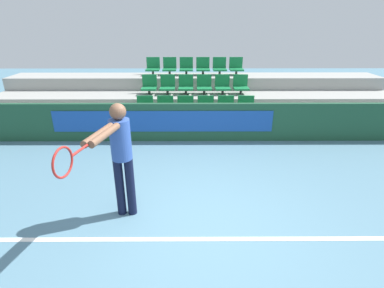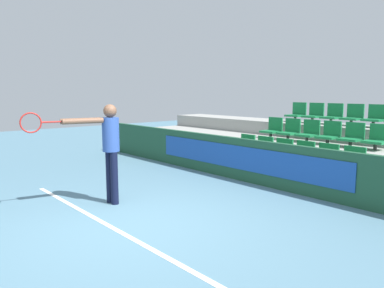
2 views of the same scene
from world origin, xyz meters
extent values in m
plane|color=slate|center=(0.00, 0.00, 0.00)|extent=(30.00, 30.00, 0.00)
cube|color=white|center=(0.00, -0.23, 0.00)|extent=(5.83, 0.08, 0.01)
cube|color=#1E4C33|center=(0.00, 3.36, 0.46)|extent=(11.97, 0.12, 0.93)
cube|color=#19479E|center=(-0.79, 3.29, 0.51)|extent=(5.20, 0.02, 0.51)
cube|color=#9E9E99|center=(0.00, 3.98, 0.18)|extent=(11.57, 1.08, 0.37)
cube|color=#9E9E99|center=(0.00, 5.06, 0.37)|extent=(11.57, 1.08, 0.73)
cube|color=#9E9E99|center=(0.00, 6.14, 0.55)|extent=(11.57, 1.08, 1.10)
cylinder|color=#333333|center=(-1.32, 4.03, 0.44)|extent=(0.07, 0.07, 0.15)
cube|color=#197A42|center=(-1.32, 4.03, 0.54)|extent=(0.42, 0.43, 0.05)
cube|color=#197A42|center=(-1.32, 4.23, 0.73)|extent=(0.42, 0.04, 0.34)
cylinder|color=#333333|center=(-0.79, 4.03, 0.44)|extent=(0.07, 0.07, 0.15)
cube|color=#197A42|center=(-0.79, 4.03, 0.54)|extent=(0.42, 0.43, 0.05)
cube|color=#197A42|center=(-0.79, 4.23, 0.73)|extent=(0.42, 0.04, 0.34)
cylinder|color=#333333|center=(-0.26, 4.03, 0.44)|extent=(0.07, 0.07, 0.15)
cube|color=#197A42|center=(-0.26, 4.03, 0.54)|extent=(0.42, 0.43, 0.05)
cube|color=#197A42|center=(-0.26, 4.23, 0.73)|extent=(0.42, 0.04, 0.34)
cylinder|color=#333333|center=(0.26, 4.03, 0.44)|extent=(0.07, 0.07, 0.15)
cube|color=#197A42|center=(0.26, 4.03, 0.54)|extent=(0.42, 0.43, 0.05)
cube|color=#197A42|center=(0.26, 4.23, 0.73)|extent=(0.42, 0.04, 0.34)
cylinder|color=#333333|center=(0.79, 4.03, 0.44)|extent=(0.07, 0.07, 0.15)
cube|color=#197A42|center=(0.79, 4.03, 0.54)|extent=(0.42, 0.43, 0.05)
cube|color=#197A42|center=(0.79, 4.23, 0.73)|extent=(0.42, 0.04, 0.34)
cylinder|color=#333333|center=(1.32, 4.03, 0.44)|extent=(0.07, 0.07, 0.15)
cube|color=#197A42|center=(1.32, 4.03, 0.54)|extent=(0.42, 0.43, 0.05)
cube|color=#197A42|center=(1.32, 4.23, 0.73)|extent=(0.42, 0.04, 0.34)
cylinder|color=#333333|center=(-1.32, 5.11, 0.81)|extent=(0.07, 0.07, 0.15)
cube|color=#197A42|center=(-1.32, 5.11, 0.91)|extent=(0.42, 0.43, 0.05)
cube|color=#197A42|center=(-1.32, 5.31, 1.10)|extent=(0.42, 0.04, 0.34)
cylinder|color=#333333|center=(-0.79, 5.11, 0.81)|extent=(0.07, 0.07, 0.15)
cube|color=#197A42|center=(-0.79, 5.11, 0.91)|extent=(0.42, 0.43, 0.05)
cube|color=#197A42|center=(-0.79, 5.31, 1.10)|extent=(0.42, 0.04, 0.34)
cylinder|color=#333333|center=(-0.26, 5.11, 0.81)|extent=(0.07, 0.07, 0.15)
cube|color=#197A42|center=(-0.26, 5.11, 0.91)|extent=(0.42, 0.43, 0.05)
cube|color=#197A42|center=(-0.26, 5.31, 1.10)|extent=(0.42, 0.04, 0.34)
cylinder|color=#333333|center=(0.26, 5.11, 0.81)|extent=(0.07, 0.07, 0.15)
cube|color=#197A42|center=(0.26, 5.11, 0.91)|extent=(0.42, 0.43, 0.05)
cube|color=#197A42|center=(0.26, 5.31, 1.10)|extent=(0.42, 0.04, 0.34)
cylinder|color=#333333|center=(0.79, 5.11, 0.81)|extent=(0.07, 0.07, 0.15)
cube|color=#197A42|center=(0.79, 5.11, 0.91)|extent=(0.42, 0.43, 0.05)
cube|color=#197A42|center=(0.79, 5.31, 1.10)|extent=(0.42, 0.04, 0.34)
cylinder|color=#333333|center=(1.32, 5.11, 0.81)|extent=(0.07, 0.07, 0.15)
cube|color=#197A42|center=(1.32, 5.11, 0.91)|extent=(0.42, 0.43, 0.05)
cube|color=#197A42|center=(1.32, 5.31, 1.10)|extent=(0.42, 0.04, 0.34)
cylinder|color=#333333|center=(-1.32, 6.19, 1.17)|extent=(0.07, 0.07, 0.15)
cube|color=#197A42|center=(-1.32, 6.19, 1.27)|extent=(0.42, 0.43, 0.05)
cube|color=#197A42|center=(-1.32, 6.39, 1.47)|extent=(0.42, 0.04, 0.34)
cylinder|color=#333333|center=(-0.79, 6.19, 1.17)|extent=(0.07, 0.07, 0.15)
cube|color=#197A42|center=(-0.79, 6.19, 1.27)|extent=(0.42, 0.43, 0.05)
cube|color=#197A42|center=(-0.79, 6.39, 1.47)|extent=(0.42, 0.04, 0.34)
cylinder|color=#333333|center=(-0.26, 6.19, 1.17)|extent=(0.07, 0.07, 0.15)
cube|color=#197A42|center=(-0.26, 6.19, 1.27)|extent=(0.42, 0.43, 0.05)
cube|color=#197A42|center=(-0.26, 6.39, 1.47)|extent=(0.42, 0.04, 0.34)
cylinder|color=#333333|center=(0.26, 6.19, 1.17)|extent=(0.07, 0.07, 0.15)
cube|color=#197A42|center=(0.26, 6.19, 1.27)|extent=(0.42, 0.43, 0.05)
cube|color=#197A42|center=(0.26, 6.39, 1.47)|extent=(0.42, 0.04, 0.34)
cylinder|color=#333333|center=(0.79, 6.19, 1.17)|extent=(0.07, 0.07, 0.15)
cube|color=#197A42|center=(0.79, 6.19, 1.27)|extent=(0.42, 0.43, 0.05)
cube|color=#197A42|center=(0.79, 6.39, 1.47)|extent=(0.42, 0.04, 0.34)
cylinder|color=#333333|center=(1.32, 6.19, 1.17)|extent=(0.07, 0.07, 0.15)
cube|color=#197A42|center=(1.32, 6.19, 1.27)|extent=(0.42, 0.43, 0.05)
cube|color=#197A42|center=(1.32, 6.39, 1.47)|extent=(0.42, 0.04, 0.34)
cylinder|color=black|center=(-1.18, 0.38, 0.46)|extent=(0.13, 0.13, 0.92)
cylinder|color=black|center=(-1.02, 0.38, 0.46)|extent=(0.13, 0.13, 0.92)
cylinder|color=#2D4C99|center=(-1.10, 0.38, 1.21)|extent=(0.29, 0.29, 0.58)
sphere|color=brown|center=(-1.10, 0.38, 1.61)|extent=(0.22, 0.22, 0.22)
cylinder|color=brown|center=(-1.24, -0.08, 1.46)|extent=(0.23, 0.66, 0.09)
cylinder|color=brown|center=(-1.16, -0.08, 1.46)|extent=(0.23, 0.66, 0.09)
cylinder|color=#AD231E|center=(-1.31, -0.55, 1.46)|extent=(0.09, 0.30, 0.03)
torus|color=#AD231E|center=(-1.37, -0.84, 1.46)|extent=(0.09, 0.32, 0.32)
camera|label=1|loc=(-0.13, -3.45, 2.74)|focal=28.00mm
camera|label=2|loc=(4.59, -2.73, 1.94)|focal=35.00mm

